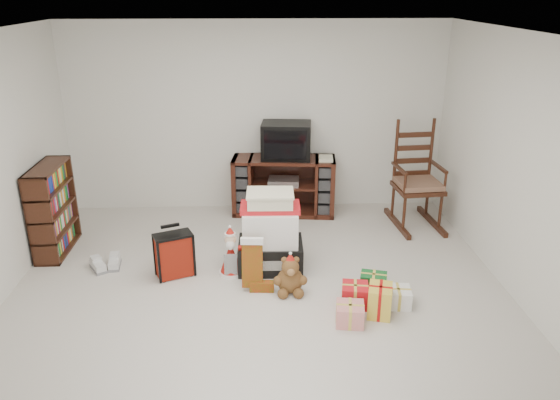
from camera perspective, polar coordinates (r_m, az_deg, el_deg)
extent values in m
cube|color=beige|center=(5.45, -2.13, -10.46)|extent=(5.00, 5.00, 0.01)
cube|color=white|center=(4.64, -2.56, 16.83)|extent=(5.00, 5.00, 0.01)
cube|color=silver|center=(7.31, -2.50, 8.58)|extent=(5.00, 0.01, 2.50)
cube|color=silver|center=(2.67, -1.83, -15.84)|extent=(5.00, 0.01, 2.50)
cube|color=silver|center=(5.51, 24.67, 2.32)|extent=(0.01, 5.00, 2.50)
cube|color=#3E1711|center=(7.30, 0.39, 1.51)|extent=(1.39, 0.62, 0.77)
cube|color=#B5B5B7|center=(7.25, 0.40, 1.97)|extent=(0.43, 0.33, 0.08)
cube|color=#3C1910|center=(6.71, -22.65, -0.90)|extent=(0.28, 0.84, 1.03)
cube|color=#3C1910|center=(7.09, 14.20, 1.21)|extent=(0.60, 0.58, 0.05)
cube|color=#835B47|center=(7.07, 14.24, 1.70)|extent=(0.55, 0.53, 0.06)
cube|color=#3C1910|center=(7.18, 13.99, 5.32)|extent=(0.47, 0.11, 0.85)
cube|color=#3C1910|center=(7.26, 13.87, -2.26)|extent=(0.63, 0.96, 0.06)
cube|color=black|center=(5.94, -0.99, -5.76)|extent=(0.70, 0.52, 0.31)
cube|color=white|center=(5.80, -1.02, -2.74)|extent=(0.59, 0.46, 0.38)
cube|color=red|center=(5.71, -1.03, -0.76)|extent=(0.63, 0.35, 0.06)
cube|color=beige|center=(5.68, -1.04, 0.07)|extent=(0.48, 0.37, 0.12)
cube|color=maroon|center=(5.85, -10.99, -5.68)|extent=(0.42, 0.32, 0.49)
cube|color=black|center=(5.80, -11.08, -2.59)|extent=(0.19, 0.10, 0.03)
ellipsoid|color=brown|center=(5.51, 1.06, -8.38)|extent=(0.26, 0.22, 0.28)
sphere|color=brown|center=(5.40, 1.09, -7.04)|extent=(0.18, 0.18, 0.18)
cone|color=#AC1912|center=(6.20, -0.08, -3.89)|extent=(0.31, 0.31, 0.44)
sphere|color=beige|center=(6.08, -0.08, -1.52)|extent=(0.15, 0.15, 0.15)
cone|color=#AC1912|center=(6.04, -0.08, -0.50)|extent=(0.13, 0.13, 0.11)
cylinder|color=silver|center=(6.00, 1.51, -2.34)|extent=(0.02, 0.02, 0.13)
cone|color=#AC1912|center=(5.84, -5.15, -6.10)|extent=(0.26, 0.26, 0.37)
sphere|color=beige|center=(5.73, -5.22, -4.08)|extent=(0.12, 0.12, 0.12)
cone|color=#AC1912|center=(5.69, -5.25, -3.20)|extent=(0.11, 0.11, 0.09)
cylinder|color=silver|center=(5.65, -3.90, -4.83)|extent=(0.02, 0.02, 0.11)
cube|color=silver|center=(6.30, -18.45, -6.41)|extent=(0.24, 0.29, 0.10)
cube|color=silver|center=(6.25, -16.91, -6.43)|extent=(0.15, 0.28, 0.10)
cube|color=red|center=(5.34, 7.95, -9.85)|extent=(0.24, 0.24, 0.24)
cube|color=#186326|center=(5.56, 9.40, -8.54)|extent=(0.24, 0.24, 0.24)
cube|color=yellow|center=(5.27, 10.70, -10.49)|extent=(0.24, 0.24, 0.24)
cube|color=beige|center=(5.06, 8.07, -11.74)|extent=(0.24, 0.24, 0.24)
cube|color=white|center=(5.46, 12.17, -9.37)|extent=(0.24, 0.24, 0.24)
cube|color=black|center=(7.14, 0.66, 6.25)|extent=(0.68, 0.51, 0.47)
cube|color=black|center=(6.92, 0.77, 5.76)|extent=(0.54, 0.08, 0.37)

